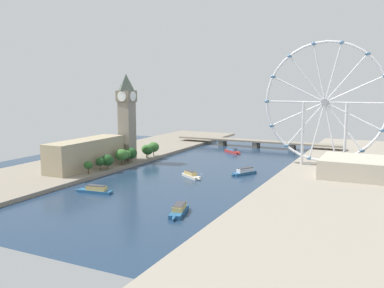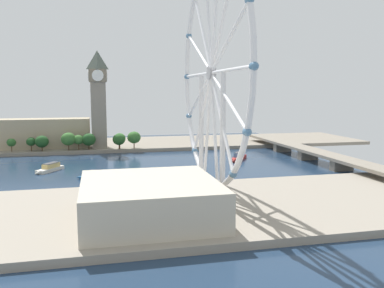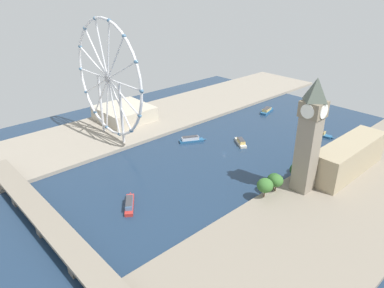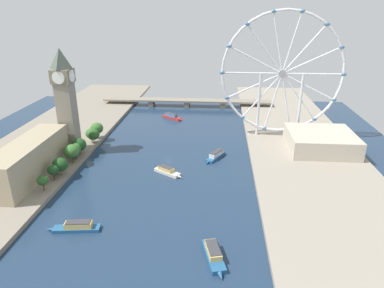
{
  "view_description": "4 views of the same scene",
  "coord_description": "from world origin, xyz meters",
  "px_view_note": "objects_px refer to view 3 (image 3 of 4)",
  "views": [
    {
      "loc": [
        148.1,
        -321.47,
        74.14
      ],
      "look_at": [
        -24.66,
        32.25,
        18.45
      ],
      "focal_mm": 38.92,
      "sensor_mm": 36.0,
      "label": 1
    },
    {
      "loc": [
        273.27,
        4.86,
        51.3
      ],
      "look_at": [
        8.22,
        66.72,
        15.62
      ],
      "focal_mm": 37.99,
      "sensor_mm": 36.0,
      "label": 2
    },
    {
      "loc": [
        -188.38,
        212.74,
        141.19
      ],
      "look_at": [
        2.28,
        36.87,
        19.92
      ],
      "focal_mm": 33.29,
      "sensor_mm": 36.0,
      "label": 3
    },
    {
      "loc": [
        39.23,
        -251.79,
        113.39
      ],
      "look_at": [
        19.59,
        -7.89,
        16.7
      ],
      "focal_mm": 32.63,
      "sensor_mm": 36.0,
      "label": 4
    }
  ],
  "objects_px": {
    "ferris_wheel": "(108,79)",
    "tour_boat_3": "(191,139)",
    "clock_tower": "(309,135)",
    "tour_boat_4": "(267,110)",
    "parliament_block": "(348,157)",
    "tour_boat_2": "(241,142)",
    "tour_boat_1": "(129,203)",
    "river_bridge": "(48,222)",
    "riverside_hall": "(124,113)",
    "tour_boat_0": "(319,133)"
  },
  "relations": [
    {
      "from": "parliament_block",
      "to": "tour_boat_1",
      "type": "relative_size",
      "value": 3.28
    },
    {
      "from": "clock_tower",
      "to": "tour_boat_3",
      "type": "height_order",
      "value": "clock_tower"
    },
    {
      "from": "tour_boat_2",
      "to": "tour_boat_1",
      "type": "bearing_deg",
      "value": 129.24
    },
    {
      "from": "clock_tower",
      "to": "tour_boat_0",
      "type": "height_order",
      "value": "clock_tower"
    },
    {
      "from": "ferris_wheel",
      "to": "river_bridge",
      "type": "relative_size",
      "value": 0.54
    },
    {
      "from": "ferris_wheel",
      "to": "clock_tower",
      "type": "bearing_deg",
      "value": -163.94
    },
    {
      "from": "tour_boat_4",
      "to": "tour_boat_2",
      "type": "bearing_deg",
      "value": -172.89
    },
    {
      "from": "clock_tower",
      "to": "river_bridge",
      "type": "xyz_separation_m",
      "value": [
        80.91,
        152.05,
        -38.94
      ]
    },
    {
      "from": "parliament_block",
      "to": "tour_boat_3",
      "type": "bearing_deg",
      "value": 20.48
    },
    {
      "from": "ferris_wheel",
      "to": "tour_boat_2",
      "type": "bearing_deg",
      "value": -137.61
    },
    {
      "from": "clock_tower",
      "to": "riverside_hall",
      "type": "height_order",
      "value": "clock_tower"
    },
    {
      "from": "ferris_wheel",
      "to": "river_bridge",
      "type": "distance_m",
      "value": 147.44
    },
    {
      "from": "tour_boat_1",
      "to": "tour_boat_4",
      "type": "bearing_deg",
      "value": -41.08
    },
    {
      "from": "ferris_wheel",
      "to": "tour_boat_3",
      "type": "bearing_deg",
      "value": -137.13
    },
    {
      "from": "parliament_block",
      "to": "tour_boat_2",
      "type": "bearing_deg",
      "value": 10.31
    },
    {
      "from": "clock_tower",
      "to": "parliament_block",
      "type": "xyz_separation_m",
      "value": [
        -9.36,
        -48.87,
        -30.15
      ]
    },
    {
      "from": "parliament_block",
      "to": "tour_boat_1",
      "type": "bearing_deg",
      "value": 62.29
    },
    {
      "from": "ferris_wheel",
      "to": "tour_boat_3",
      "type": "height_order",
      "value": "ferris_wheel"
    },
    {
      "from": "tour_boat_0",
      "to": "tour_boat_4",
      "type": "relative_size",
      "value": 1.06
    },
    {
      "from": "tour_boat_1",
      "to": "ferris_wheel",
      "type": "bearing_deg",
      "value": 9.98
    },
    {
      "from": "clock_tower",
      "to": "tour_boat_4",
      "type": "distance_m",
      "value": 175.55
    },
    {
      "from": "riverside_hall",
      "to": "tour_boat_1",
      "type": "distance_m",
      "value": 159.09
    },
    {
      "from": "tour_boat_1",
      "to": "tour_boat_2",
      "type": "height_order",
      "value": "tour_boat_1"
    },
    {
      "from": "tour_boat_1",
      "to": "tour_boat_2",
      "type": "relative_size",
      "value": 1.08
    },
    {
      "from": "parliament_block",
      "to": "tour_boat_2",
      "type": "height_order",
      "value": "parliament_block"
    },
    {
      "from": "tour_boat_4",
      "to": "tour_boat_3",
      "type": "bearing_deg",
      "value": 165.74
    },
    {
      "from": "river_bridge",
      "to": "tour_boat_0",
      "type": "height_order",
      "value": "river_bridge"
    },
    {
      "from": "riverside_hall",
      "to": "ferris_wheel",
      "type": "bearing_deg",
      "value": 133.13
    },
    {
      "from": "tour_boat_1",
      "to": "tour_boat_2",
      "type": "xyz_separation_m",
      "value": [
        14.42,
        -133.16,
        -0.21
      ]
    },
    {
      "from": "clock_tower",
      "to": "river_bridge",
      "type": "relative_size",
      "value": 0.4
    },
    {
      "from": "river_bridge",
      "to": "parliament_block",
      "type": "bearing_deg",
      "value": -114.19
    },
    {
      "from": "tour_boat_3",
      "to": "tour_boat_4",
      "type": "xyz_separation_m",
      "value": [
        0.99,
        -119.89,
        -0.14
      ]
    },
    {
      "from": "parliament_block",
      "to": "tour_boat_4",
      "type": "bearing_deg",
      "value": -29.2
    },
    {
      "from": "tour_boat_2",
      "to": "tour_boat_3",
      "type": "relative_size",
      "value": 0.91
    },
    {
      "from": "tour_boat_0",
      "to": "riverside_hall",
      "type": "bearing_deg",
      "value": -149.71
    },
    {
      "from": "ferris_wheel",
      "to": "tour_boat_3",
      "type": "xyz_separation_m",
      "value": [
        -54.99,
        -51.05,
        -56.44
      ]
    },
    {
      "from": "clock_tower",
      "to": "tour_boat_0",
      "type": "bearing_deg",
      "value": -66.7
    },
    {
      "from": "parliament_block",
      "to": "riverside_hall",
      "type": "xyz_separation_m",
      "value": [
        213.7,
        66.07,
        -5.11
      ]
    },
    {
      "from": "river_bridge",
      "to": "tour_boat_1",
      "type": "relative_size",
      "value": 8.12
    },
    {
      "from": "tour_boat_1",
      "to": "riverside_hall",
      "type": "bearing_deg",
      "value": 4.26
    },
    {
      "from": "tour_boat_0",
      "to": "tour_boat_3",
      "type": "relative_size",
      "value": 1.18
    },
    {
      "from": "riverside_hall",
      "to": "tour_boat_4",
      "type": "relative_size",
      "value": 1.87
    },
    {
      "from": "clock_tower",
      "to": "ferris_wheel",
      "type": "bearing_deg",
      "value": 16.06
    },
    {
      "from": "riverside_hall",
      "to": "tour_boat_2",
      "type": "xyz_separation_m",
      "value": [
        -120.42,
        -49.1,
        -8.21
      ]
    },
    {
      "from": "parliament_block",
      "to": "tour_boat_4",
      "type": "distance_m",
      "value": 148.35
    },
    {
      "from": "river_bridge",
      "to": "tour_boat_4",
      "type": "xyz_separation_m",
      "value": [
        38.72,
        -273.0,
        -4.39
      ]
    },
    {
      "from": "riverside_hall",
      "to": "tour_boat_4",
      "type": "distance_m",
      "value": 162.26
    },
    {
      "from": "ferris_wheel",
      "to": "tour_boat_0",
      "type": "relative_size",
      "value": 3.67
    },
    {
      "from": "tour_boat_0",
      "to": "tour_boat_3",
      "type": "xyz_separation_m",
      "value": [
        73.71,
        103.22,
        0.21
      ]
    },
    {
      "from": "river_bridge",
      "to": "tour_boat_3",
      "type": "relative_size",
      "value": 8.01
    }
  ]
}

